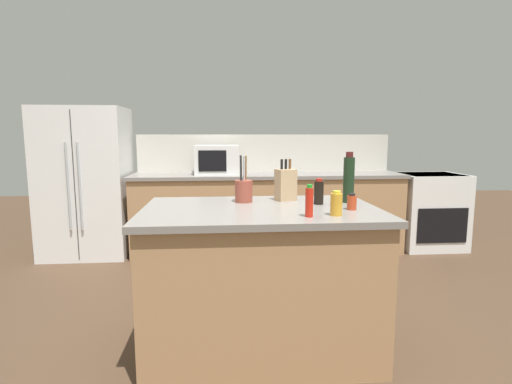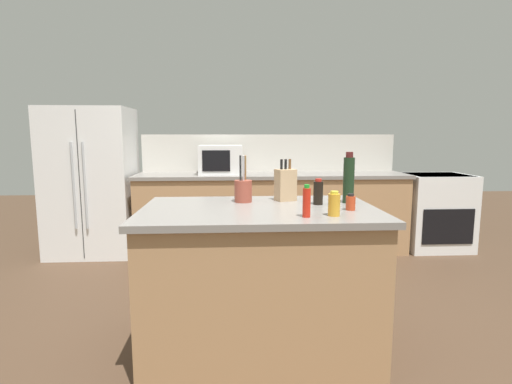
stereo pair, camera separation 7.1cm
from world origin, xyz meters
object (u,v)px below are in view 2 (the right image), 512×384
Objects in this scene: refrigerator at (92,182)px; spice_jar_paprika at (351,203)px; hot_sauce_bottle at (307,202)px; honey_jar at (334,204)px; microwave at (221,160)px; wine_bottle at (349,179)px; knife_block at (285,184)px; utensil_crock at (243,190)px; range_oven at (435,211)px; soy_sauce_bottle at (318,192)px.

spice_jar_paprika is at bearing -44.98° from refrigerator.
hot_sauce_bottle is 1.29× the size of honey_jar.
microwave is 2.25m from wine_bottle.
knife_block is at bearing 110.65° from honey_jar.
utensil_crock reaches higher than hot_sauce_bottle.
wine_bottle is at bearing 50.78° from hot_sauce_bottle.
spice_jar_paprika is at bearing -69.67° from microwave.
wine_bottle is (0.06, 0.26, 0.12)m from spice_jar_paprika.
soy_sauce_bottle reaches higher than range_oven.
refrigerator is 3.40× the size of microwave.
knife_block reaches higher than spice_jar_paprika.
hot_sauce_bottle reaches higher than spice_jar_paprika.
utensil_crock is at bearing 152.62° from spice_jar_paprika.
range_oven is 2.67× the size of wine_bottle.
soy_sauce_bottle is at bearing -61.82° from knife_block.
range_oven is 5.36× the size of soy_sauce_bottle.
utensil_crock reaches higher than soy_sauce_bottle.
refrigerator is 3.35m from spice_jar_paprika.
range_oven is at bearing 52.39° from honey_jar.
wine_bottle is at bearing -129.68° from range_oven.
microwave is (-2.62, 0.00, 0.64)m from range_oven.
range_oven is (4.13, -0.05, -0.38)m from refrigerator.
microwave is 1.73× the size of knife_block.
spice_jar_paprika is at bearing 31.98° from hot_sauce_bottle.
utensil_crock is (1.72, -2.03, 0.17)m from refrigerator.
range_oven is at bearing 50.32° from wine_bottle.
utensil_crock is 0.63m from hot_sauce_bottle.
wine_bottle reaches higher than soy_sauce_bottle.
hot_sauce_bottle is 1.81× the size of spice_jar_paprika.
microwave is 2.72× the size of hot_sauce_bottle.
honey_jar is at bearing -74.00° from microwave.
utensil_crock is at bearing 168.26° from knife_block.
knife_block is at bearing 94.27° from hot_sauce_bottle.
refrigerator reaches higher than honey_jar.
knife_block is 0.91× the size of utensil_crock.
honey_jar is at bearing -127.61° from range_oven.
soy_sauce_bottle reaches higher than honey_jar.
utensil_crock is (0.21, -1.98, -0.09)m from microwave.
spice_jar_paprika is 0.71× the size of honey_jar.
soy_sauce_bottle is (0.49, -0.13, -0.00)m from utensil_crock.
knife_block is 0.43m from wine_bottle.
wine_bottle is at bearing -6.12° from utensil_crock.
wine_bottle is (-1.70, -2.05, 0.63)m from range_oven.
knife_block is at bearing 132.78° from spice_jar_paprika.
spice_jar_paprika is at bearing -52.90° from soy_sauce_bottle.
microwave is at bearing 84.37° from knife_block.
hot_sauce_bottle is 0.17m from honey_jar.
hot_sauce_bottle is at bearing -148.02° from spice_jar_paprika.
range_oven is 3.30m from hot_sauce_bottle.
utensil_crock is 0.51m from soy_sauce_bottle.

